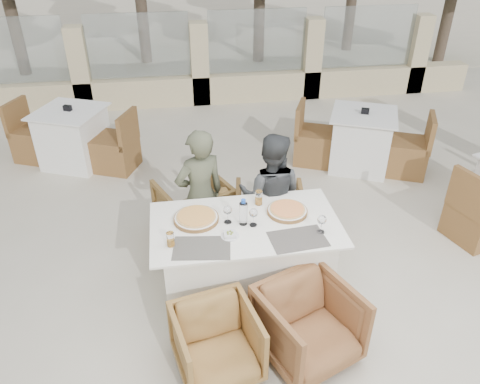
{
  "coord_description": "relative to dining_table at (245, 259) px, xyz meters",
  "views": [
    {
      "loc": [
        -0.55,
        -3.22,
        3.08
      ],
      "look_at": [
        -0.01,
        0.24,
        0.9
      ],
      "focal_mm": 35.0,
      "sensor_mm": 36.0,
      "label": 1
    }
  ],
  "objects": [
    {
      "name": "ground",
      "position": [
        0.01,
        0.06,
        -0.39
      ],
      "size": [
        80.0,
        80.0,
        0.0
      ],
      "primitive_type": "plane",
      "color": "beige",
      "rests_on": "ground"
    },
    {
      "name": "sand_patch",
      "position": [
        0.01,
        14.06,
        -0.38
      ],
      "size": [
        30.0,
        16.0,
        0.01
      ],
      "primitive_type": "cube",
      "color": "beige",
      "rests_on": "ground"
    },
    {
      "name": "perimeter_wall_far",
      "position": [
        0.01,
        4.86,
        0.42
      ],
      "size": [
        10.0,
        0.34,
        1.6
      ],
      "primitive_type": null,
      "color": "beige",
      "rests_on": "ground"
    },
    {
      "name": "dining_table",
      "position": [
        0.0,
        0.0,
        0.0
      ],
      "size": [
        1.6,
        0.9,
        0.77
      ],
      "primitive_type": null,
      "color": "white",
      "rests_on": "ground"
    },
    {
      "name": "placemat_near_left",
      "position": [
        -0.39,
        -0.27,
        0.39
      ],
      "size": [
        0.49,
        0.36,
        0.0
      ],
      "primitive_type": "cube",
      "rotation": [
        0.0,
        0.0,
        -0.14
      ],
      "color": "#5B564E",
      "rests_on": "dining_table"
    },
    {
      "name": "placemat_near_right",
      "position": [
        0.38,
        -0.28,
        0.39
      ],
      "size": [
        0.47,
        0.34,
        0.0
      ],
      "primitive_type": "cube",
      "rotation": [
        0.0,
        0.0,
        0.09
      ],
      "color": "#58524B",
      "rests_on": "dining_table"
    },
    {
      "name": "pizza_left",
      "position": [
        -0.41,
        0.11,
        0.41
      ],
      "size": [
        0.5,
        0.5,
        0.05
      ],
      "primitive_type": "cylinder",
      "rotation": [
        0.0,
        0.0,
        0.39
      ],
      "color": "orange",
      "rests_on": "dining_table"
    },
    {
      "name": "pizza_right",
      "position": [
        0.39,
        0.1,
        0.41
      ],
      "size": [
        0.43,
        0.43,
        0.05
      ],
      "primitive_type": "cylinder",
      "rotation": [
        0.0,
        0.0,
        0.25
      ],
      "color": "#F75721",
      "rests_on": "dining_table"
    },
    {
      "name": "water_bottle",
      "position": [
        -0.02,
        0.0,
        0.51
      ],
      "size": [
        0.08,
        0.08,
        0.24
      ],
      "primitive_type": "cylinder",
      "rotation": [
        0.0,
        0.0,
        -0.13
      ],
      "color": "#BCDCF8",
      "rests_on": "dining_table"
    },
    {
      "name": "wine_glass_centre",
      "position": [
        -0.15,
        0.04,
        0.48
      ],
      "size": [
        0.08,
        0.08,
        0.18
      ],
      "primitive_type": null,
      "rotation": [
        0.0,
        0.0,
        0.01
      ],
      "color": "silver",
      "rests_on": "dining_table"
    },
    {
      "name": "wine_glass_near",
      "position": [
        0.06,
        -0.03,
        0.48
      ],
      "size": [
        0.08,
        0.08,
        0.18
      ],
      "primitive_type": null,
      "rotation": [
        0.0,
        0.0,
        0.0
      ],
      "color": "silver",
      "rests_on": "dining_table"
    },
    {
      "name": "wine_glass_corner",
      "position": [
        0.59,
        -0.22,
        0.48
      ],
      "size": [
        0.09,
        0.09,
        0.18
      ],
      "primitive_type": null,
      "rotation": [
        0.0,
        0.0,
        -0.25
      ],
      "color": "white",
      "rests_on": "dining_table"
    },
    {
      "name": "beer_glass_left",
      "position": [
        -0.63,
        -0.2,
        0.45
      ],
      "size": [
        0.07,
        0.07,
        0.12
      ],
      "primitive_type": "cylinder",
      "rotation": [
        0.0,
        0.0,
        0.12
      ],
      "color": "orange",
      "rests_on": "dining_table"
    },
    {
      "name": "beer_glass_right",
      "position": [
        0.17,
        0.28,
        0.45
      ],
      "size": [
        0.08,
        0.08,
        0.13
      ],
      "primitive_type": "cylinder",
      "rotation": [
        0.0,
        0.0,
        -0.2
      ],
      "color": "orange",
      "rests_on": "dining_table"
    },
    {
      "name": "olive_dish",
      "position": [
        -0.15,
        -0.16,
        0.41
      ],
      "size": [
        0.11,
        0.11,
        0.04
      ],
      "primitive_type": null,
      "rotation": [
        0.0,
        0.0,
        -0.04
      ],
      "color": "silver",
      "rests_on": "dining_table"
    },
    {
      "name": "armchair_far_left",
      "position": [
        -0.39,
        0.98,
        -0.07
      ],
      "size": [
        0.89,
        0.9,
        0.63
      ],
      "primitive_type": "imported",
      "rotation": [
        0.0,
        0.0,
        3.55
      ],
      "color": "brown",
      "rests_on": "ground"
    },
    {
      "name": "armchair_far_right",
      "position": [
        0.36,
        0.67,
        -0.06
      ],
      "size": [
        0.79,
        0.81,
        0.64
      ],
      "primitive_type": "imported",
      "rotation": [
        0.0,
        0.0,
        2.97
      ],
      "color": "brown",
      "rests_on": "ground"
    },
    {
      "name": "armchair_near_left",
      "position": [
        -0.35,
        -0.8,
        -0.11
      ],
      "size": [
        0.71,
        0.73,
        0.56
      ],
      "primitive_type": "imported",
      "rotation": [
        0.0,
        0.0,
        0.21
      ],
      "color": "olive",
      "rests_on": "ground"
    },
    {
      "name": "armchair_near_right",
      "position": [
        0.37,
        -0.77,
        -0.07
      ],
      "size": [
        0.89,
        0.9,
        0.63
      ],
      "primitive_type": "imported",
      "rotation": [
        0.0,
        0.0,
        0.39
      ],
      "color": "brown",
      "rests_on": "ground"
    },
    {
      "name": "diner_left",
      "position": [
        -0.33,
        0.64,
        0.3
      ],
      "size": [
        0.58,
        0.48,
        1.37
      ],
      "primitive_type": "imported",
      "rotation": [
        0.0,
        0.0,
        3.49
      ],
      "color": "#4E523C",
      "rests_on": "ground"
    },
    {
      "name": "diner_right",
      "position": [
        0.34,
        0.57,
        0.27
      ],
      "size": [
        0.76,
        0.67,
        1.31
      ],
      "primitive_type": "imported",
      "rotation": [
        0.0,
        0.0,
        2.82
      ],
      "color": "#393C3F",
      "rests_on": "ground"
    },
    {
      "name": "bg_table_a",
      "position": [
        -1.87,
        2.84,
        0.0
      ],
      "size": [
        1.83,
        1.4,
        0.77
      ],
      "primitive_type": null,
      "rotation": [
        0.0,
        0.0,
        -0.41
      ],
      "color": "white",
      "rests_on": "ground"
    },
    {
      "name": "bg_table_b",
      "position": [
        1.91,
        2.14,
        0.0
      ],
      "size": [
        1.83,
        1.41,
        0.77
      ],
      "primitive_type": null,
      "rotation": [
        0.0,
        0.0,
        -0.42
      ],
      "color": "white",
      "rests_on": "ground"
    }
  ]
}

